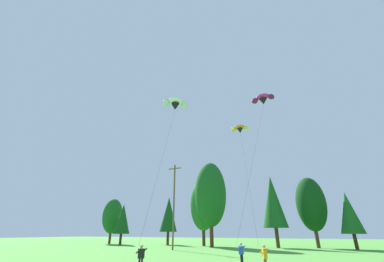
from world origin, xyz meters
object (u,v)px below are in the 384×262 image
kite_flyer_far (265,256)px  parafoil_kite_high_white (175,104)px  utility_pole (174,203)px  parafoil_kite_mid_magenta (263,99)px  kite_flyer_near (141,256)px  kite_flyer_mid (241,252)px  parafoil_kite_far_orange (240,129)px

kite_flyer_far → parafoil_kite_high_white: (-12.16, 9.19, 18.87)m
utility_pole → parafoil_kite_mid_magenta: 22.36m
kite_flyer_near → kite_flyer_far: same height
kite_flyer_near → kite_flyer_mid: size_ratio=1.00×
utility_pole → parafoil_kite_high_white: size_ratio=0.67×
kite_flyer_near → parafoil_kite_far_orange: parafoil_kite_far_orange is taller
kite_flyer_near → parafoil_kite_far_orange: (2.24, 23.15, 17.79)m
kite_flyer_far → parafoil_kite_far_orange: bearing=104.9°
kite_flyer_mid → utility_pole: bearing=134.2°
kite_flyer_mid → parafoil_kite_high_white: bearing=146.3°
utility_pole → parafoil_kite_mid_magenta: (15.32, 1.81, 16.19)m
kite_flyer_far → parafoil_kite_far_orange: size_ratio=0.08×
kite_flyer_far → parafoil_kite_far_orange: (-5.29, 19.87, 17.79)m
parafoil_kite_far_orange → parafoil_kite_high_white: bearing=-122.7°
kite_flyer_far → parafoil_kite_far_orange: 27.19m
parafoil_kite_high_white → parafoil_kite_mid_magenta: 15.10m
kite_flyer_far → parafoil_kite_mid_magenta: 28.79m
utility_pole → parafoil_kite_high_white: parafoil_kite_high_white is taller
parafoil_kite_high_white → parafoil_kite_far_orange: size_ratio=0.94×
kite_flyer_near → parafoil_kite_mid_magenta: parafoil_kite_mid_magenta is taller
parafoil_kite_mid_magenta → parafoil_kite_far_orange: bearing=165.0°
utility_pole → parafoil_kite_far_orange: size_ratio=0.63×
utility_pole → kite_flyer_mid: 20.74m
kite_flyer_mid → parafoil_kite_mid_magenta: parafoil_kite_mid_magenta is taller
kite_flyer_near → parafoil_kite_high_white: bearing=110.3°
kite_flyer_mid → parafoil_kite_mid_magenta: 27.23m
kite_flyer_near → parafoil_kite_high_white: 23.09m
utility_pole → parafoil_kite_far_orange: 16.48m
kite_flyer_far → kite_flyer_near: bearing=-156.5°
parafoil_kite_high_white → parafoil_kite_far_orange: (6.86, 10.68, -1.09)m
parafoil_kite_high_white → kite_flyer_near: bearing=-69.7°
utility_pole → parafoil_kite_far_orange: parafoil_kite_far_orange is taller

